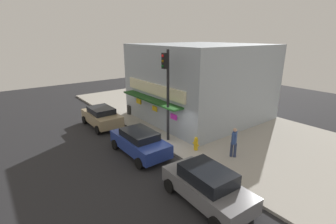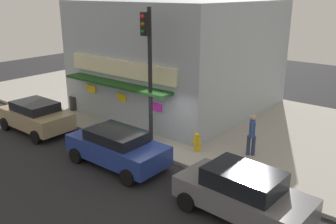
# 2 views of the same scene
# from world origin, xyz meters

# --- Properties ---
(ground_plane) EXTENTS (52.04, 52.04, 0.00)m
(ground_plane) POSITION_xyz_m (0.00, 0.00, 0.00)
(ground_plane) COLOR #232326
(sidewalk) EXTENTS (34.69, 11.37, 0.15)m
(sidewalk) POSITION_xyz_m (0.00, 5.69, 0.07)
(sidewalk) COLOR #A39E93
(sidewalk) RESTS_ON ground_plane
(corner_building) EXTENTS (9.23, 10.26, 6.09)m
(corner_building) POSITION_xyz_m (-3.26, 6.32, 3.19)
(corner_building) COLOR #9EA8B2
(corner_building) RESTS_ON sidewalk
(traffic_light) EXTENTS (0.32, 0.58, 5.95)m
(traffic_light) POSITION_xyz_m (-0.70, 0.82, 3.92)
(traffic_light) COLOR black
(traffic_light) RESTS_ON sidewalk
(fire_hydrant) EXTENTS (0.50, 0.26, 0.84)m
(fire_hydrant) POSITION_xyz_m (1.53, 1.37, 0.56)
(fire_hydrant) COLOR gold
(fire_hydrant) RESTS_ON sidewalk
(trash_can) EXTENTS (0.48, 0.48, 0.79)m
(trash_can) POSITION_xyz_m (-7.32, 1.65, 0.54)
(trash_can) COLOR #2D2D2D
(trash_can) RESTS_ON sidewalk
(pedestrian) EXTENTS (0.40, 0.55, 1.77)m
(pedestrian) POSITION_xyz_m (3.50, 2.46, 1.12)
(pedestrian) COLOR navy
(pedestrian) RESTS_ON sidewalk
(potted_plant_by_doorway) EXTENTS (0.51, 0.51, 0.91)m
(potted_plant_by_doorway) POSITION_xyz_m (0.57, 2.11, 0.61)
(potted_plant_by_doorway) COLOR #59595B
(potted_plant_by_doorway) RESTS_ON sidewalk
(parked_car_tan) EXTENTS (3.98, 2.10, 1.53)m
(parked_car_tan) POSITION_xyz_m (-6.27, -1.41, 0.81)
(parked_car_tan) COLOR #9E8966
(parked_car_tan) RESTS_ON ground_plane
(parked_car_grey) EXTENTS (4.26, 2.22, 1.60)m
(parked_car_grey) POSITION_xyz_m (5.25, -1.54, 0.82)
(parked_car_grey) COLOR slate
(parked_car_grey) RESTS_ON ground_plane
(parked_car_blue) EXTENTS (4.25, 2.06, 1.50)m
(parked_car_blue) POSITION_xyz_m (-0.34, -1.52, 0.80)
(parked_car_blue) COLOR navy
(parked_car_blue) RESTS_ON ground_plane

